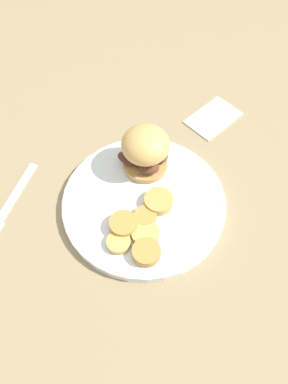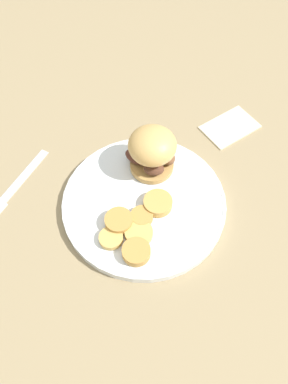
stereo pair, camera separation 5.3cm
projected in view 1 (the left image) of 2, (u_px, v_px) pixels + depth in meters
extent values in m
plane|color=#937F5B|center=(144.00, 205.00, 0.65)|extent=(4.00, 4.00, 0.00)
cylinder|color=white|center=(144.00, 203.00, 0.64)|extent=(0.28, 0.28, 0.02)
torus|color=white|center=(144.00, 201.00, 0.63)|extent=(0.28, 0.28, 0.01)
cylinder|color=tan|center=(145.00, 164.00, 0.67)|extent=(0.08, 0.08, 0.01)
ellipsoid|color=brown|center=(146.00, 159.00, 0.65)|extent=(0.05, 0.05, 0.02)
ellipsoid|color=brown|center=(162.00, 155.00, 0.66)|extent=(0.03, 0.04, 0.02)
ellipsoid|color=#4C281E|center=(145.00, 158.00, 0.65)|extent=(0.03, 0.03, 0.02)
ellipsoid|color=brown|center=(149.00, 159.00, 0.65)|extent=(0.04, 0.03, 0.02)
ellipsoid|color=#4C281E|center=(128.00, 159.00, 0.66)|extent=(0.03, 0.05, 0.02)
ellipsoid|color=#563323|center=(149.00, 168.00, 0.64)|extent=(0.04, 0.04, 0.02)
ellipsoid|color=brown|center=(152.00, 154.00, 0.66)|extent=(0.04, 0.05, 0.02)
ellipsoid|color=tan|center=(146.00, 145.00, 0.62)|extent=(0.08, 0.08, 0.05)
cylinder|color=#BC8942|center=(146.00, 252.00, 0.57)|extent=(0.04, 0.04, 0.01)
cylinder|color=tan|center=(119.00, 242.00, 0.58)|extent=(0.04, 0.04, 0.01)
cylinder|color=tan|center=(159.00, 201.00, 0.62)|extent=(0.05, 0.05, 0.01)
cylinder|color=#BC8942|center=(145.00, 216.00, 0.61)|extent=(0.04, 0.04, 0.01)
cylinder|color=tan|center=(145.00, 233.00, 0.59)|extent=(0.05, 0.05, 0.01)
cylinder|color=#BC8942|center=(123.00, 224.00, 0.60)|extent=(0.05, 0.05, 0.02)
cube|color=silver|center=(17.00, 191.00, 0.66)|extent=(0.12, 0.07, 0.00)
cube|color=beige|center=(213.00, 117.00, 0.75)|extent=(0.11, 0.08, 0.01)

